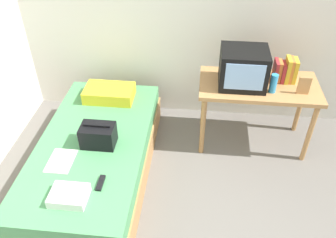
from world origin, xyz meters
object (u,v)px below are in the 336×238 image
at_px(picture_frame, 304,86).
at_px(remote_silver, 81,131).
at_px(remote_dark, 101,183).
at_px(book_row, 285,71).
at_px(tv, 243,68).
at_px(bed, 95,158).
at_px(folded_towel, 69,196).
at_px(water_bottle, 274,83).
at_px(magazine, 61,161).
at_px(pillow, 109,93).
at_px(desk, 258,92).
at_px(handbag, 98,135).

bearing_deg(picture_frame, remote_silver, -168.08).
bearing_deg(remote_dark, book_row, 39.06).
distance_m(tv, remote_dark, 1.67).
relative_size(bed, picture_frame, 11.48).
bearing_deg(remote_silver, folded_towel, -79.16).
height_order(water_bottle, magazine, water_bottle).
bearing_deg(picture_frame, pillow, 175.52).
bearing_deg(remote_silver, bed, -38.18).
bearing_deg(bed, remote_silver, 141.82).
bearing_deg(folded_towel, book_row, 39.38).
height_order(desk, water_bottle, water_bottle).
bearing_deg(desk, bed, -156.46).
relative_size(picture_frame, remote_dark, 1.12).
height_order(book_row, picture_frame, book_row).
height_order(book_row, remote_silver, book_row).
xyz_separation_m(handbag, remote_silver, (-0.21, 0.14, -0.09)).
distance_m(book_row, pillow, 1.80).
relative_size(magazine, folded_towel, 1.04).
height_order(pillow, handbag, handbag).
bearing_deg(book_row, pillow, -177.68).
height_order(remote_silver, folded_towel, folded_towel).
xyz_separation_m(book_row, remote_silver, (-1.90, -0.65, -0.39)).
distance_m(magazine, remote_silver, 0.40).
bearing_deg(folded_towel, tv, 44.89).
height_order(magazine, remote_silver, remote_silver).
bearing_deg(picture_frame, remote_dark, -148.43).
xyz_separation_m(bed, magazine, (-0.19, -0.29, 0.22)).
relative_size(water_bottle, book_row, 0.75).
height_order(desk, folded_towel, desk).
bearing_deg(bed, handbag, -26.81).
relative_size(book_row, pillow, 0.48).
bearing_deg(handbag, pillow, 96.11).
height_order(desk, pillow, desk).
relative_size(bed, folded_towel, 7.14).
distance_m(pillow, remote_silver, 0.60).
relative_size(handbag, remote_silver, 2.08).
xyz_separation_m(magazine, remote_silver, (0.06, 0.40, 0.01)).
bearing_deg(bed, desk, 23.54).
distance_m(water_bottle, magazine, 2.03).
xyz_separation_m(handbag, remote_dark, (0.13, -0.46, -0.09)).
height_order(water_bottle, remote_silver, water_bottle).
distance_m(bed, handbag, 0.33).
bearing_deg(water_bottle, folded_towel, -142.92).
height_order(desk, magazine, desk).
bearing_deg(bed, magazine, -123.18).
xyz_separation_m(water_bottle, remote_dark, (-1.41, -1.04, -0.37)).
distance_m(desk, picture_frame, 0.44).
bearing_deg(bed, picture_frame, 15.70).
xyz_separation_m(desk, picture_frame, (0.38, -0.13, 0.18)).
height_order(bed, handbag, handbag).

